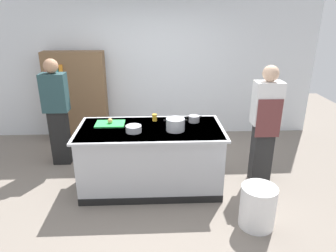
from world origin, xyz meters
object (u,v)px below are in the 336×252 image
trash_bin (258,207)px  juice_cup (155,118)px  onion (110,121)px  bookshelf (77,97)px  mixing_bowl (134,129)px  person_guest (57,110)px  stock_pot (175,124)px  sauce_pan (194,119)px  person_chef (265,123)px

trash_bin → juice_cup: bearing=134.4°
onion → bookshelf: size_ratio=0.04×
mixing_bowl → person_guest: 1.57m
stock_pot → person_guest: size_ratio=0.18×
sauce_pan → mixing_bowl: (-0.84, -0.35, -0.00)m
trash_bin → onion: bearing=148.9°
sauce_pan → juice_cup: 0.56m
mixing_bowl → bookshelf: bookshelf is taller
juice_cup → sauce_pan: bearing=-7.0°
stock_pot → juice_cup: bearing=125.6°
sauce_pan → juice_cup: (-0.56, 0.07, 0.00)m
stock_pot → person_guest: 2.03m
person_chef → person_guest: same height
onion → mixing_bowl: size_ratio=0.35×
onion → juice_cup: size_ratio=0.72×
stock_pot → person_guest: (-1.81, 0.90, -0.07)m
person_guest → bookshelf: bearing=159.0°
bookshelf → mixing_bowl: bearing=-58.4°
juice_cup → person_guest: bearing=161.4°
trash_bin → person_chef: person_chef is taller
person_chef → bookshelf: (-3.01, 1.70, -0.06)m
mixing_bowl → trash_bin: (1.46, -0.80, -0.69)m
mixing_bowl → juice_cup: size_ratio=2.08×
juice_cup → person_guest: 1.62m
person_chef → bookshelf: bearing=76.7°
stock_pot → mixing_bowl: stock_pot is taller
trash_bin → bookshelf: 3.84m
sauce_pan → bookshelf: (-2.02, 1.58, -0.09)m
stock_pot → person_chef: size_ratio=0.18×
onion → bookshelf: (-0.84, 1.63, -0.10)m
onion → sauce_pan: (1.18, 0.05, -0.01)m
stock_pot → juice_cup: stock_pot is taller
juice_cup → stock_pot: bearing=-54.4°
person_chef → bookshelf: person_chef is taller
onion → bookshelf: bookshelf is taller
sauce_pan → juice_cup: juice_cup is taller
juice_cup → trash_bin: (1.18, -1.21, -0.69)m
onion → trash_bin: (1.80, -1.09, -0.70)m
juice_cup → person_chef: size_ratio=0.06×
trash_bin → bookshelf: bearing=134.2°
mixing_bowl → person_chef: (1.82, 0.22, -0.03)m
stock_pot → person_guest: bearing=153.6°
mixing_bowl → juice_cup: juice_cup is taller
person_guest → mixing_bowl: bearing=37.2°
trash_bin → person_chef: 1.26m
onion → person_chef: (2.17, -0.07, -0.04)m
mixing_bowl → trash_bin: size_ratio=0.40×
onion → person_guest: size_ratio=0.04×
sauce_pan → bookshelf: 2.57m
onion → trash_bin: onion is taller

